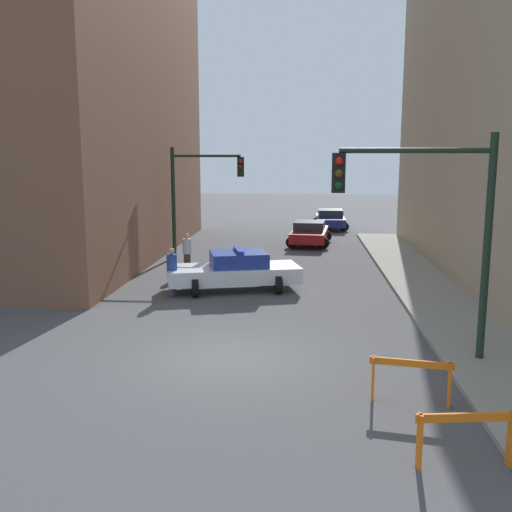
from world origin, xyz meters
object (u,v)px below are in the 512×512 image
at_px(traffic_light_far, 196,186).
at_px(parked_car_near, 310,233).
at_px(barrier_mid, 411,374).
at_px(barrier_front, 466,430).
at_px(pedestrian_crossing, 172,271).
at_px(police_car, 235,270).
at_px(parked_car_mid, 330,219).
at_px(pedestrian_corner, 187,253).
at_px(traffic_light_near, 437,213).

bearing_deg(traffic_light_far, parked_car_near, 39.73).
height_order(traffic_light_far, barrier_mid, traffic_light_far).
distance_m(traffic_light_far, barrier_front, 19.75).
xyz_separation_m(parked_car_near, barrier_front, (2.19, -22.49, -0.06)).
relative_size(traffic_light_far, pedestrian_crossing, 3.13).
distance_m(traffic_light_far, police_car, 7.44).
height_order(traffic_light_far, barrier_front, traffic_light_far).
bearing_deg(parked_car_mid, traffic_light_far, -120.79).
bearing_deg(pedestrian_corner, traffic_light_near, -71.78).
bearing_deg(pedestrian_corner, traffic_light_far, 73.49).
bearing_deg(traffic_light_near, barrier_mid, -109.76).
distance_m(parked_car_mid, barrier_mid, 27.29).
relative_size(pedestrian_corner, barrier_front, 1.04).
height_order(traffic_light_near, parked_car_mid, traffic_light_near).
height_order(traffic_light_far, pedestrian_corner, traffic_light_far).
xyz_separation_m(traffic_light_far, pedestrian_corner, (0.26, -3.61, -2.54)).
height_order(traffic_light_far, parked_car_mid, traffic_light_far).
xyz_separation_m(parked_car_near, barrier_mid, (1.77, -20.20, -0.06)).
bearing_deg(parked_car_near, pedestrian_corner, -116.95).
height_order(police_car, parked_car_near, police_car).
xyz_separation_m(pedestrian_crossing, barrier_front, (7.09, -10.69, -0.24)).
distance_m(traffic_light_near, barrier_front, 5.59).
bearing_deg(police_car, pedestrian_corner, 24.65).
bearing_deg(pedestrian_crossing, police_car, 90.46).
distance_m(traffic_light_near, parked_car_mid, 25.04).
relative_size(parked_car_mid, pedestrian_crossing, 2.60).
distance_m(parked_car_mid, barrier_front, 29.60).
xyz_separation_m(parked_car_mid, barrier_mid, (0.34, -27.29, -0.06)).
xyz_separation_m(pedestrian_corner, barrier_front, (7.32, -14.42, -0.24)).
height_order(traffic_light_far, pedestrian_crossing, traffic_light_far).
distance_m(parked_car_near, barrier_front, 22.60).
xyz_separation_m(traffic_light_far, parked_car_mid, (6.82, 11.56, -2.72)).
xyz_separation_m(traffic_light_far, pedestrian_crossing, (0.48, -7.33, -2.54)).
xyz_separation_m(parked_car_near, pedestrian_corner, (-5.12, -8.08, 0.19)).
distance_m(parked_car_near, barrier_mid, 20.28).
xyz_separation_m(police_car, parked_car_mid, (4.23, 18.01, -0.05)).
relative_size(barrier_front, barrier_mid, 1.00).
height_order(traffic_light_near, pedestrian_crossing, traffic_light_near).
height_order(police_car, pedestrian_crossing, pedestrian_crossing).
bearing_deg(police_car, traffic_light_near, -156.13).
distance_m(police_car, parked_car_mid, 18.50).
bearing_deg(traffic_light_near, police_car, 128.57).
bearing_deg(parked_car_near, parked_car_mid, 83.99).
relative_size(traffic_light_far, parked_car_near, 1.17).
relative_size(parked_car_near, parked_car_mid, 1.03).
xyz_separation_m(traffic_light_far, police_car, (2.58, -6.44, -2.67)).
height_order(parked_car_mid, barrier_front, parked_car_mid).
bearing_deg(barrier_front, police_car, 113.31).
bearing_deg(parked_car_near, traffic_light_far, -134.84).
bearing_deg(parked_car_mid, barrier_front, -88.81).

